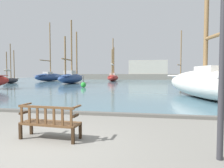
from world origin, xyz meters
TOP-DOWN VIEW (x-y plane):
  - ground_plane at (0.00, 0.00)m, footprint 160.00×160.00m
  - harbor_water at (0.00, 44.00)m, footprint 100.00×80.00m
  - quay_edge_kerb at (0.00, 3.85)m, footprint 40.00×0.30m
  - park_bench at (0.05, 0.58)m, footprint 1.63×0.64m
  - sailboat_nearest_port at (-10.51, 28.44)m, footprint 2.66×9.29m
  - sailboat_far_starboard at (6.56, 10.13)m, footprint 5.34×11.90m
  - sailboat_far_port at (-19.60, 38.14)m, footprint 3.57×10.57m
  - sailboat_mid_port at (9.64, 41.85)m, footprint 5.11×9.78m
  - sailboat_distant_harbor at (-21.08, 26.85)m, footprint 2.75×5.89m
  - sailboat_outer_starboard at (-5.32, 40.53)m, footprint 2.99×9.73m
  - lamp_post at (4.07, 0.02)m, footprint 0.28×0.28m
  - channel_buoy at (-5.15, 18.95)m, footprint 0.64×0.64m
  - far_breakwater at (0.73, 53.10)m, footprint 50.08×2.40m

SIDE VIEW (x-z plane):
  - ground_plane at x=0.00m, z-range 0.00..0.00m
  - harbor_water at x=0.00m, z-range 0.00..0.08m
  - quay_edge_kerb at x=0.00m, z-range 0.00..0.12m
  - channel_buoy at x=-5.15m, z-range -0.26..1.07m
  - park_bench at x=0.05m, z-range 0.01..0.93m
  - sailboat_distant_harbor at x=-21.08m, z-range -2.72..4.18m
  - sailboat_mid_port at x=9.64m, z-range -4.74..6.43m
  - sailboat_outer_starboard at x=-5.32m, z-range -3.79..5.91m
  - sailboat_far_port at x=-19.60m, z-range -5.54..7.77m
  - sailboat_nearest_port at x=-10.51m, z-range -4.28..6.60m
  - sailboat_far_starboard at x=6.56m, z-range -6.02..8.45m
  - far_breakwater at x=0.73m, z-range -1.13..4.44m
  - lamp_post at x=4.07m, z-range 0.43..4.18m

